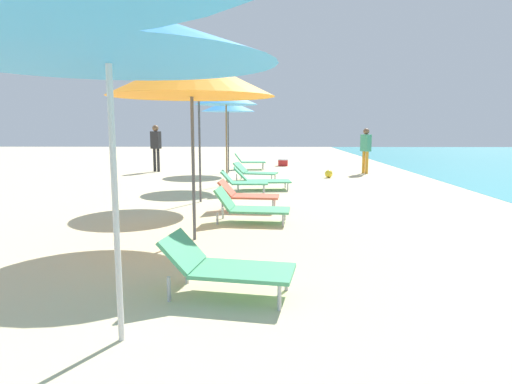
% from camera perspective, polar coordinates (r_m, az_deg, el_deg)
% --- Properties ---
extents(umbrella_third, '(2.56, 2.56, 2.73)m').
position_cam_1_polar(umbrella_third, '(3.69, -18.54, 18.80)').
color(umbrella_third, silver).
rests_on(umbrella_third, ground).
extents(lounger_third_shoreside, '(1.42, 0.86, 0.63)m').
position_cam_1_polar(lounger_third_shoreside, '(4.67, -3.95, -9.39)').
color(lounger_third_shoreside, '#4CA572').
rests_on(lounger_third_shoreside, ground).
extents(umbrella_fourth, '(2.48, 2.48, 2.84)m').
position_cam_1_polar(umbrella_fourth, '(6.84, -8.29, 14.48)').
color(umbrella_fourth, '#4C4C51').
rests_on(umbrella_fourth, ground).
extents(lounger_fourth_shoreside, '(1.40, 0.75, 0.63)m').
position_cam_1_polar(lounger_fourth_shoreside, '(8.12, -0.82, -1.91)').
color(lounger_fourth_shoreside, '#4CA572').
rests_on(lounger_fourth_shoreside, ground).
extents(umbrella_fifth, '(2.11, 2.11, 2.84)m').
position_cam_1_polar(umbrella_fifth, '(10.31, -7.37, 12.92)').
color(umbrella_fifth, '#4C4C51').
rests_on(umbrella_fifth, ground).
extents(lounger_fifth_shoreside, '(1.21, 0.62, 0.62)m').
position_cam_1_polar(lounger_fifth_shoreside, '(11.42, -1.69, 1.35)').
color(lounger_fifth_shoreside, '#4CA572').
rests_on(lounger_fifth_shoreside, ground).
extents(lounger_fifth_inland, '(1.29, 0.70, 0.63)m').
position_cam_1_polar(lounger_fifth_inland, '(9.27, -1.14, -0.30)').
color(lounger_fifth_inland, '#D8593F').
rests_on(lounger_fifth_inland, ground).
extents(umbrella_sixth, '(1.83, 1.83, 2.83)m').
position_cam_1_polar(umbrella_sixth, '(13.18, -3.86, 11.97)').
color(umbrella_sixth, olive).
rests_on(umbrella_sixth, ground).
extents(lounger_sixth_shoreside, '(1.47, 0.92, 0.59)m').
position_cam_1_polar(lounger_sixth_shoreside, '(14.30, -0.18, 2.63)').
color(lounger_sixth_shoreside, '#4CA572').
rests_on(lounger_sixth_shoreside, ground).
extents(lounger_sixth_inland, '(1.61, 0.79, 0.63)m').
position_cam_1_polar(lounger_sixth_inland, '(12.27, 0.57, 1.63)').
color(lounger_sixth_inland, '#4CA572').
rests_on(lounger_sixth_inland, ground).
extents(umbrella_farthest, '(1.99, 1.99, 2.75)m').
position_cam_1_polar(umbrella_farthest, '(16.78, -3.61, 10.96)').
color(umbrella_farthest, '#4C4C51').
rests_on(umbrella_farthest, ground).
extents(lounger_farthest_shoreside, '(1.28, 0.66, 0.66)m').
position_cam_1_polar(lounger_farthest_shoreside, '(18.04, -0.93, 3.99)').
color(lounger_farthest_shoreside, '#4CA572').
rests_on(lounger_farthest_shoreside, ground).
extents(person_walking_near, '(0.37, 0.42, 1.66)m').
position_cam_1_polar(person_walking_near, '(16.91, 13.89, 5.72)').
color(person_walking_near, orange).
rests_on(person_walking_near, ground).
extents(person_walking_far, '(0.42, 0.34, 1.78)m').
position_cam_1_polar(person_walking_far, '(17.53, -12.71, 6.13)').
color(person_walking_far, '#262628').
rests_on(person_walking_far, ground).
extents(beach_ball, '(0.27, 0.27, 0.27)m').
position_cam_1_polar(beach_ball, '(15.35, 9.30, 2.32)').
color(beach_ball, yellow).
rests_on(beach_ball, ground).
extents(cooler_box, '(0.45, 0.39, 0.31)m').
position_cam_1_polar(cooler_box, '(19.66, 3.48, 3.81)').
color(cooler_box, red).
rests_on(cooler_box, ground).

